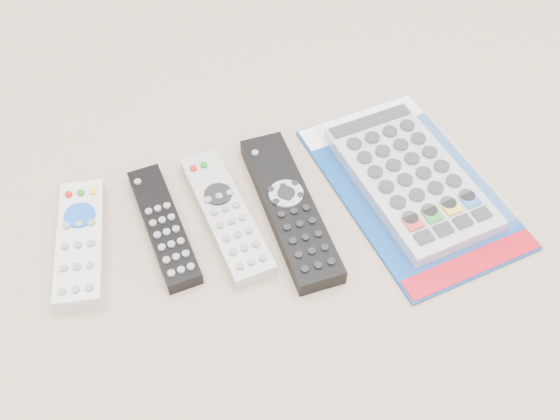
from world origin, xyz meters
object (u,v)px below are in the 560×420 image
object	(u,v)px
remote_small_grey	(81,243)
remote_slim_black	(164,226)
remote_large_black	(290,208)
jumbo_remote_packaged	(410,177)
remote_silver_dvd	(226,214)

from	to	relation	value
remote_small_grey	remote_slim_black	bearing A→B (deg)	6.91
remote_slim_black	remote_large_black	xyz separation A→B (m)	(0.15, -0.03, 0.00)
remote_small_grey	jumbo_remote_packaged	distance (m)	0.41
remote_silver_dvd	jumbo_remote_packaged	size ratio (longest dim) A/B	0.65
remote_silver_dvd	jumbo_remote_packaged	bearing A→B (deg)	-10.13
remote_small_grey	remote_slim_black	size ratio (longest dim) A/B	0.97
remote_slim_black	remote_silver_dvd	world-z (taller)	remote_silver_dvd
remote_slim_black	remote_silver_dvd	distance (m)	0.08
remote_small_grey	jumbo_remote_packaged	world-z (taller)	jumbo_remote_packaged
jumbo_remote_packaged	remote_silver_dvd	bearing A→B (deg)	168.67
remote_slim_black	remote_silver_dvd	bearing A→B (deg)	-10.27
remote_small_grey	remote_large_black	world-z (taller)	same
jumbo_remote_packaged	remote_small_grey	bearing A→B (deg)	169.01
remote_slim_black	remote_small_grey	bearing A→B (deg)	173.06
remote_large_black	remote_silver_dvd	bearing A→B (deg)	168.33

